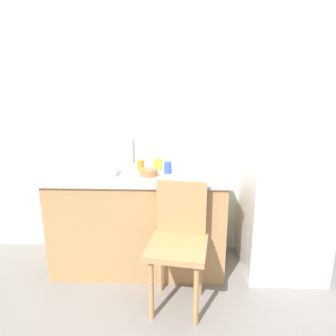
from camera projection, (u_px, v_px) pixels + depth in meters
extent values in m
plane|color=gray|center=(174.00, 316.00, 2.14)|extent=(8.00, 8.00, 0.00)
cube|color=silver|center=(177.00, 113.00, 2.76)|extent=(4.80, 0.10, 2.60)
cube|color=tan|center=(139.00, 221.00, 2.67)|extent=(1.41, 0.60, 0.81)
cube|color=#B7B7BC|center=(138.00, 174.00, 2.56)|extent=(1.45, 0.64, 0.04)
cylinder|color=#B7B7BC|center=(130.00, 150.00, 2.77)|extent=(0.02, 0.02, 0.26)
cube|color=white|center=(285.00, 194.00, 2.55)|extent=(0.63, 0.61, 1.35)
cylinder|color=tan|center=(151.00, 289.00, 2.07)|extent=(0.04, 0.04, 0.45)
cylinder|color=tan|center=(196.00, 295.00, 2.01)|extent=(0.04, 0.04, 0.45)
cylinder|color=tan|center=(160.00, 265.00, 2.35)|extent=(0.04, 0.04, 0.45)
cylinder|color=tan|center=(200.00, 269.00, 2.30)|extent=(0.04, 0.04, 0.45)
cube|color=tan|center=(177.00, 247.00, 2.12)|extent=(0.46, 0.46, 0.04)
cube|color=tan|center=(181.00, 207.00, 2.24)|extent=(0.36, 0.08, 0.40)
cube|color=white|center=(101.00, 171.00, 2.50)|extent=(0.28, 0.20, 0.05)
cylinder|color=#C67042|center=(149.00, 172.00, 2.45)|extent=(0.14, 0.14, 0.05)
cylinder|color=yellow|center=(158.00, 164.00, 2.63)|extent=(0.08, 0.08, 0.09)
cylinder|color=orange|center=(141.00, 166.00, 2.57)|extent=(0.06, 0.06, 0.09)
cylinder|color=blue|center=(168.00, 167.00, 2.51)|extent=(0.06, 0.06, 0.10)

